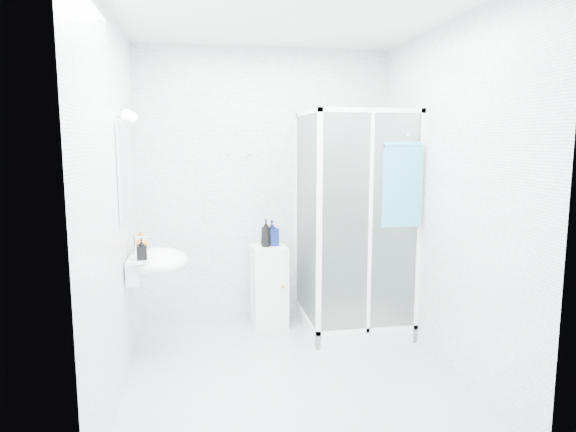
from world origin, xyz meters
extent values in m
cube|color=white|center=(0.00, 0.00, 1.30)|extent=(2.40, 2.60, 2.60)
cube|color=#ACAEB1|center=(0.00, 0.00, 0.00)|extent=(2.40, 2.60, 0.01)
cube|color=white|center=(0.00, 0.00, 2.60)|extent=(2.40, 2.60, 0.01)
cube|color=white|center=(0.75, 0.85, 0.06)|extent=(0.90, 0.90, 0.12)
cube|color=white|center=(0.32, 0.85, 1.98)|extent=(0.04, 0.90, 0.04)
cube|color=white|center=(0.75, 0.42, 1.98)|extent=(0.90, 0.04, 0.04)
cube|color=white|center=(0.32, 0.42, 1.00)|extent=(0.04, 0.04, 2.00)
cube|color=white|center=(0.31, 0.85, 1.04)|extent=(0.02, 0.82, 1.84)
cube|color=white|center=(0.75, 0.41, 1.04)|extent=(0.82, 0.02, 1.84)
cube|color=white|center=(0.75, 0.42, 1.04)|extent=(0.03, 0.04, 1.84)
cylinder|color=silver|center=(0.75, 1.24, 1.35)|extent=(0.02, 0.02, 1.00)
cylinder|color=silver|center=(0.75, 1.21, 1.82)|extent=(0.09, 0.05, 0.09)
cylinder|color=silver|center=(0.80, 1.27, 1.05)|extent=(0.12, 0.04, 0.12)
cylinder|color=silver|center=(1.03, 0.38, 1.78)|extent=(0.03, 0.05, 0.03)
cube|color=white|center=(-1.14, 0.45, 0.75)|extent=(0.10, 0.40, 0.18)
ellipsoid|color=white|center=(-0.96, 0.45, 0.80)|extent=(0.46, 0.56, 0.20)
cube|color=white|center=(-1.08, 0.45, 0.85)|extent=(0.16, 0.50, 0.02)
cylinder|color=silver|center=(-1.14, 0.45, 0.93)|extent=(0.04, 0.04, 0.16)
cylinder|color=silver|center=(-1.09, 0.45, 0.99)|extent=(0.12, 0.02, 0.02)
cube|color=white|center=(-1.19, 0.45, 1.50)|extent=(0.02, 0.60, 0.70)
cylinder|color=silver|center=(-1.17, 0.29, 1.92)|extent=(0.05, 0.04, 0.04)
sphere|color=white|center=(-1.13, 0.29, 1.92)|extent=(0.08, 0.08, 0.08)
cylinder|color=silver|center=(-1.17, 0.61, 1.92)|extent=(0.05, 0.04, 0.04)
sphere|color=white|center=(-1.13, 0.61, 1.92)|extent=(0.08, 0.08, 0.08)
cylinder|color=silver|center=(-0.35, 1.27, 1.62)|extent=(0.02, 0.04, 0.02)
sphere|color=silver|center=(-0.35, 1.25, 1.62)|extent=(0.03, 0.03, 0.03)
cylinder|color=silver|center=(-0.15, 1.27, 1.62)|extent=(0.02, 0.04, 0.02)
sphere|color=silver|center=(-0.15, 1.25, 1.62)|extent=(0.03, 0.03, 0.03)
cube|color=white|center=(0.00, 1.06, 0.38)|extent=(0.33, 0.33, 0.77)
cube|color=white|center=(0.00, 0.90, 0.38)|extent=(0.28, 0.02, 0.65)
sphere|color=gold|center=(0.10, 0.89, 0.42)|extent=(0.03, 0.03, 0.03)
cube|color=teal|center=(1.00, 0.36, 1.37)|extent=(0.32, 0.04, 0.67)
cylinder|color=teal|center=(1.00, 0.36, 1.70)|extent=(0.32, 0.05, 0.05)
imported|color=black|center=(-0.03, 1.04, 0.89)|extent=(0.11, 0.11, 0.25)
imported|color=#0C164C|center=(0.03, 1.08, 0.89)|extent=(0.12, 0.13, 0.24)
imported|color=#C16A16|center=(-1.11, 0.58, 0.94)|extent=(0.15, 0.15, 0.16)
imported|color=black|center=(-1.07, 0.27, 0.94)|extent=(0.08, 0.08, 0.16)
camera|label=1|loc=(-0.65, -3.58, 1.73)|focal=32.00mm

